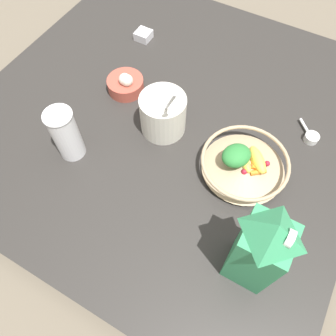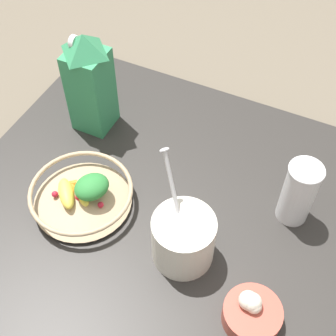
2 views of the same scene
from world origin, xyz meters
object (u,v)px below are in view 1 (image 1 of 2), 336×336
milk_carton (260,249)px  drinking_cup (66,134)px  garlic_bowl (126,84)px  yogurt_tub (163,113)px  fruit_bowl (244,163)px  spice_jar (143,35)px

milk_carton → drinking_cup: (0.06, 0.53, -0.05)m
milk_carton → drinking_cup: bearing=83.7°
garlic_bowl → drinking_cup: bearing=179.1°
milk_carton → yogurt_tub: 0.44m
drinking_cup → garlic_bowl: drinking_cup is taller
yogurt_tub → garlic_bowl: bearing=67.8°
fruit_bowl → spice_jar: size_ratio=4.52×
fruit_bowl → drinking_cup: drinking_cup is taller
spice_jar → milk_carton: bearing=-132.2°
yogurt_tub → drinking_cup: yogurt_tub is taller
fruit_bowl → yogurt_tub: bearing=85.4°
spice_jar → fruit_bowl: bearing=-122.6°
milk_carton → spice_jar: 0.83m
yogurt_tub → fruit_bowl: bearing=-94.6°
drinking_cup → spice_jar: size_ratio=3.13×
drinking_cup → garlic_bowl: size_ratio=1.43×
spice_jar → garlic_bowl: 0.24m
drinking_cup → spice_jar: (0.49, 0.07, -0.07)m
drinking_cup → spice_jar: drinking_cup is taller
fruit_bowl → spice_jar: 0.60m
milk_carton → spice_jar: milk_carton is taller
garlic_bowl → spice_jar: bearing=18.7°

